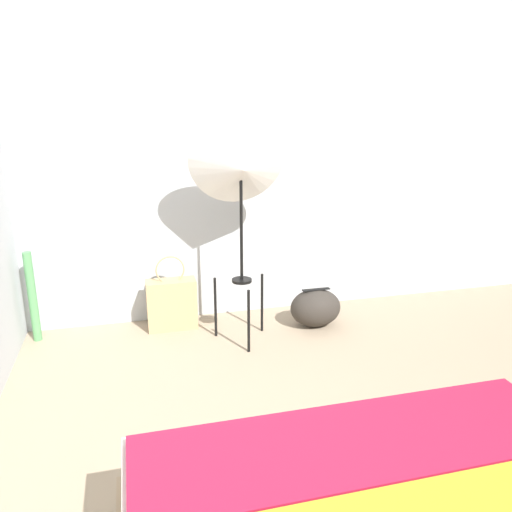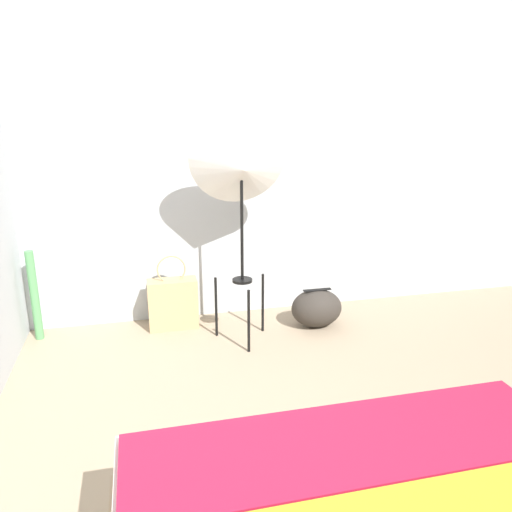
{
  "view_description": "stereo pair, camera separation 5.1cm",
  "coord_description": "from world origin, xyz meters",
  "px_view_note": "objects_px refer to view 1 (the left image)",
  "views": [
    {
      "loc": [
        -0.39,
        -1.43,
        1.64
      ],
      "look_at": [
        0.39,
        1.63,
        0.71
      ],
      "focal_mm": 35.0,
      "sensor_mm": 36.0,
      "label": 1
    },
    {
      "loc": [
        -0.34,
        -1.44,
        1.64
      ],
      "look_at": [
        0.39,
        1.63,
        0.71
      ],
      "focal_mm": 35.0,
      "sensor_mm": 36.0,
      "label": 2
    }
  ],
  "objects_px": {
    "paper_roll": "(32,297)",
    "duffel_bag": "(315,308)",
    "tote_bag": "(172,304)",
    "photo_umbrella": "(241,165)"
  },
  "relations": [
    {
      "from": "photo_umbrella",
      "to": "duffel_bag",
      "type": "height_order",
      "value": "photo_umbrella"
    },
    {
      "from": "tote_bag",
      "to": "duffel_bag",
      "type": "bearing_deg",
      "value": -12.14
    },
    {
      "from": "duffel_bag",
      "to": "paper_roll",
      "type": "height_order",
      "value": "paper_roll"
    },
    {
      "from": "photo_umbrella",
      "to": "tote_bag",
      "type": "bearing_deg",
      "value": 145.57
    },
    {
      "from": "tote_bag",
      "to": "photo_umbrella",
      "type": "bearing_deg",
      "value": -34.43
    },
    {
      "from": "paper_roll",
      "to": "duffel_bag",
      "type": "bearing_deg",
      "value": -7.28
    },
    {
      "from": "tote_bag",
      "to": "paper_roll",
      "type": "relative_size",
      "value": 0.86
    },
    {
      "from": "tote_bag",
      "to": "paper_roll",
      "type": "bearing_deg",
      "value": 178.21
    },
    {
      "from": "photo_umbrella",
      "to": "tote_bag",
      "type": "height_order",
      "value": "photo_umbrella"
    },
    {
      "from": "photo_umbrella",
      "to": "tote_bag",
      "type": "relative_size",
      "value": 2.83
    }
  ]
}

